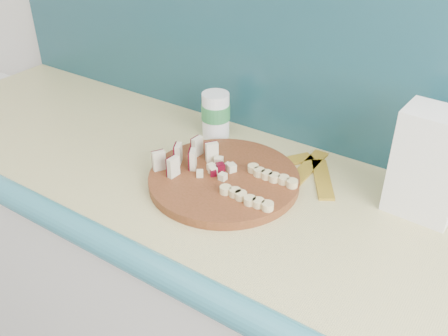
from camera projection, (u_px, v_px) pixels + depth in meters
backsplash at (334, 55)px, 1.17m from camera, size 2.20×0.02×0.50m
cutting_board at (224, 179)px, 1.15m from camera, size 0.36×0.36×0.02m
apple_wedges at (185, 156)px, 1.17m from camera, size 0.10×0.14×0.05m
apple_chunks at (216, 169)px, 1.15m from camera, size 0.05×0.06×0.02m
banana_slices at (259, 187)px, 1.10m from camera, size 0.14×0.14×0.02m
flour_bag at (429, 164)px, 1.01m from camera, size 0.14×0.10×0.23m
canister at (216, 114)px, 1.32m from camera, size 0.08×0.08×0.12m
banana_peel at (304, 169)px, 1.21m from camera, size 0.23×0.19×0.01m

